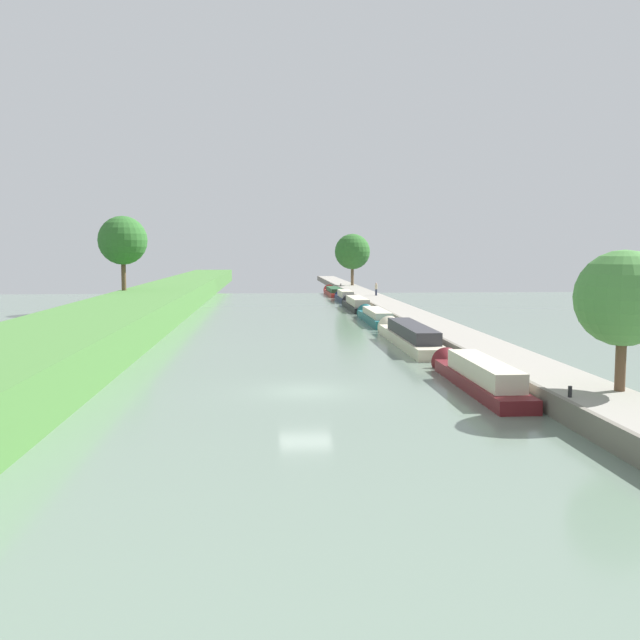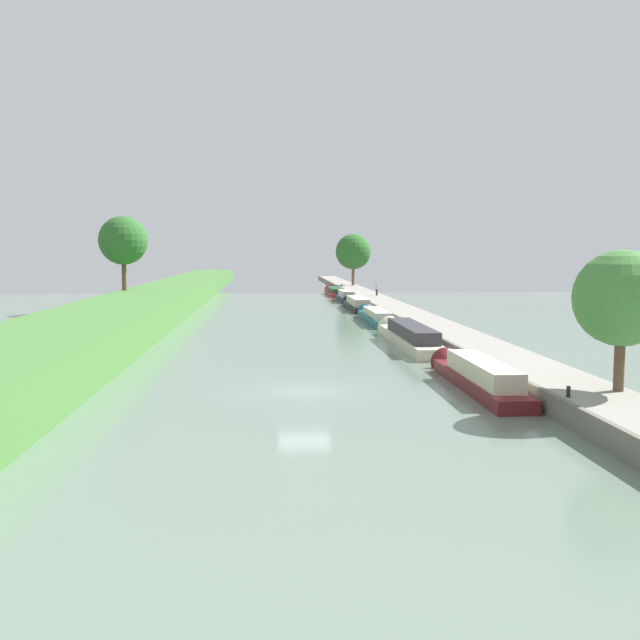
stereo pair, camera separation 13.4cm
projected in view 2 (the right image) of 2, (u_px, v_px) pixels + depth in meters
ground_plane at (304, 391)px, 34.36m from camera, size 160.00×160.00×0.00m
left_grassy_bank at (6, 370)px, 33.25m from camera, size 8.11×260.00×2.45m
right_towpath at (541, 378)px, 35.14m from camera, size 3.59×260.00×0.94m
stone_quay at (503, 378)px, 35.00m from camera, size 0.25×260.00×0.99m
narrowboat_maroon at (476, 375)px, 35.15m from camera, size 1.80×12.41×2.07m
narrowboat_cream at (408, 336)px, 51.36m from camera, size 2.04×16.45×2.20m
narrowboat_teal at (375, 316)px, 67.61m from camera, size 1.90×13.34×1.86m
narrowboat_black at (356, 304)px, 82.83m from camera, size 2.00×13.77×2.09m
narrowboat_navy at (345, 297)px, 95.87m from camera, size 1.86×10.29×2.05m
narrowboat_red at (334, 292)px, 110.11m from camera, size 2.03×15.27×1.92m
tree_rightbank_near at (622, 299)px, 29.25m from camera, size 3.98×3.98×5.86m
tree_rightbank_midnear at (353, 252)px, 119.88m from camera, size 5.96×5.96×8.66m
tree_leftbank_downstream at (123, 241)px, 77.12m from camera, size 5.28×5.28×8.07m
person_walking at (377, 289)px, 92.77m from camera, size 0.34×0.34×1.66m
mooring_bollard_near at (568, 392)px, 28.32m from camera, size 0.16×0.16×0.45m
mooring_bollard_far at (342, 285)px, 116.73m from camera, size 0.16×0.16×0.45m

